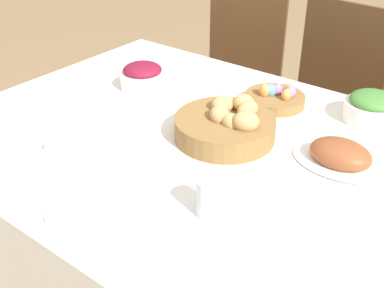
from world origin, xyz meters
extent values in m
cube|color=white|center=(0.00, 0.00, 0.38)|extent=(1.65, 1.18, 0.76)
cylinder|color=brown|center=(0.23, 0.64, 0.22)|extent=(0.03, 0.03, 0.44)
cylinder|color=brown|center=(0.24, 1.03, 0.22)|extent=(0.03, 0.03, 0.44)
cylinder|color=brown|center=(-0.22, 0.65, 0.22)|extent=(0.03, 0.03, 0.44)
cylinder|color=brown|center=(0.16, 0.61, 0.22)|extent=(0.03, 0.03, 0.44)
cylinder|color=brown|center=(-0.18, 1.04, 0.22)|extent=(0.03, 0.03, 0.44)
cylinder|color=brown|center=(0.20, 1.00, 0.22)|extent=(0.03, 0.03, 0.44)
cube|color=brown|center=(-0.01, 0.83, 0.45)|extent=(0.46, 0.46, 0.02)
cube|color=brown|center=(0.01, 1.03, 0.72)|extent=(0.42, 0.06, 0.51)
cylinder|color=brown|center=(-0.67, 0.62, 0.22)|extent=(0.03, 0.03, 0.44)
cylinder|color=brown|center=(-0.28, 0.65, 0.22)|extent=(0.03, 0.03, 0.44)
cylinder|color=brown|center=(-0.70, 1.00, 0.22)|extent=(0.03, 0.03, 0.44)
cylinder|color=brown|center=(-0.31, 1.03, 0.22)|extent=(0.03, 0.03, 0.44)
cube|color=brown|center=(-0.49, 0.83, 0.45)|extent=(0.45, 0.45, 0.02)
cube|color=brown|center=(-0.51, 1.03, 0.72)|extent=(0.42, 0.05, 0.51)
cylinder|color=olive|center=(0.02, 0.06, 0.79)|extent=(0.31, 0.31, 0.07)
ellipsoid|color=tan|center=(0.10, 0.04, 0.84)|extent=(0.10, 0.09, 0.06)
ellipsoid|color=tan|center=(0.01, 0.04, 0.84)|extent=(0.09, 0.09, 0.06)
ellipsoid|color=tan|center=(0.04, 0.13, 0.85)|extent=(0.08, 0.08, 0.06)
ellipsoid|color=tan|center=(0.06, 0.04, 0.83)|extent=(0.08, 0.08, 0.05)
ellipsoid|color=tan|center=(0.07, 0.12, 0.84)|extent=(0.06, 0.08, 0.06)
ellipsoid|color=tan|center=(-0.02, 0.11, 0.84)|extent=(0.09, 0.10, 0.06)
cylinder|color=olive|center=(0.03, 0.36, 0.77)|extent=(0.21, 0.21, 0.03)
ellipsoid|color=#F29E4C|center=(0.08, 0.35, 0.81)|extent=(0.03, 0.03, 0.04)
ellipsoid|color=#F29E4C|center=(0.00, 0.33, 0.81)|extent=(0.04, 0.04, 0.05)
ellipsoid|color=#60B2E0|center=(0.02, 0.35, 0.81)|extent=(0.04, 0.04, 0.05)
ellipsoid|color=#B27AD1|center=(0.08, 0.38, 0.81)|extent=(0.04, 0.04, 0.05)
ellipsoid|color=#F29E4C|center=(0.06, 0.40, 0.81)|extent=(0.04, 0.04, 0.05)
ellipsoid|color=#B27AD1|center=(0.03, 0.37, 0.81)|extent=(0.04, 0.04, 0.05)
ellipsoid|color=white|center=(0.36, 0.14, 0.76)|extent=(0.27, 0.19, 0.01)
ellipsoid|color=brown|center=(0.36, 0.14, 0.79)|extent=(0.18, 0.13, 0.08)
cylinder|color=white|center=(-0.43, 0.18, 0.79)|extent=(0.17, 0.17, 0.06)
ellipsoid|color=maroon|center=(-0.43, 0.18, 0.83)|extent=(0.14, 0.14, 0.05)
cylinder|color=white|center=(0.34, 0.44, 0.79)|extent=(0.18, 0.18, 0.06)
ellipsoid|color=#478438|center=(0.34, 0.44, 0.83)|extent=(0.15, 0.15, 0.05)
cylinder|color=white|center=(-0.03, -0.43, 0.76)|extent=(0.23, 0.23, 0.01)
cube|color=silver|center=(-0.17, -0.43, 0.76)|extent=(0.01, 0.20, 0.00)
cube|color=silver|center=(0.11, -0.43, 0.76)|extent=(0.01, 0.20, 0.00)
cube|color=silver|center=(0.14, -0.43, 0.76)|extent=(0.01, 0.20, 0.00)
cylinder|color=silver|center=(0.20, -0.27, 0.80)|extent=(0.06, 0.06, 0.10)
cube|color=white|center=(-0.29, -0.30, 0.77)|extent=(0.12, 0.08, 0.03)
camera|label=1|loc=(0.73, -1.02, 1.50)|focal=45.00mm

